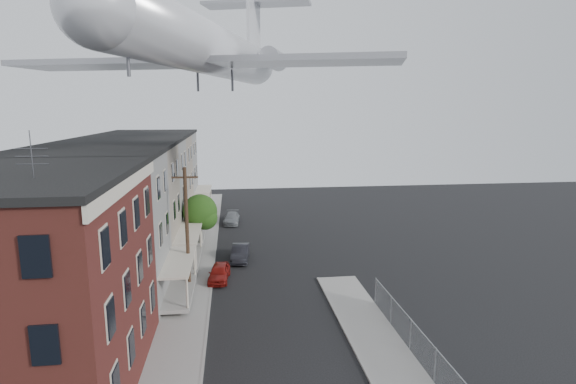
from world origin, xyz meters
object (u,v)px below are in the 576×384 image
Objects in this scene: utility_pole at (187,228)px; car_mid at (240,253)px; car_near at (219,273)px; street_tree at (201,213)px; airplane at (212,49)px; car_far at (232,218)px.

utility_pole is 8.30m from car_mid.
car_near is at bearing 39.07° from utility_pole.
utility_pole reaches higher than street_tree.
car_mid reaches higher than car_near.
airplane is at bearing 112.99° from car_near.
airplane reaches higher than car_far.
street_tree is 5.80m from car_mid.
street_tree is at bearing 88.11° from utility_pole.
car_mid is at bearing -82.77° from car_far.
car_far is 23.97m from airplane.
street_tree is at bearing 107.97° from car_near.
car_near is at bearing -89.15° from car_far.
airplane is (1.73, -8.08, 13.63)m from street_tree.
airplane is (2.05, 1.85, 12.41)m from utility_pole.
car_mid is 0.97× the size of car_far.
car_near is (2.10, 1.70, -4.05)m from utility_pole.
car_near is at bearing -77.84° from street_tree.
airplane is (-1.75, -4.36, 16.41)m from car_mid.
car_mid reaches higher than car_far.
car_mid is 0.14× the size of airplane.
car_far is (-0.72, 13.02, -0.06)m from car_mid.
street_tree is 8.87m from car_near.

